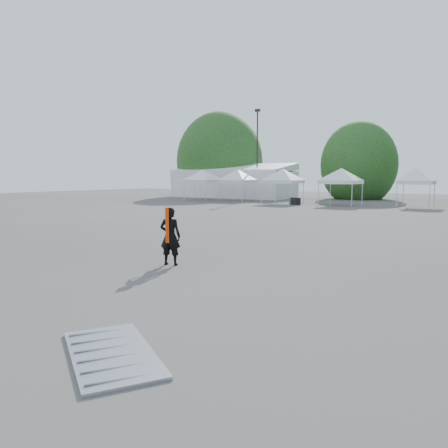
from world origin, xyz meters
The scene contains 13 objects.
ground centered at (0.00, 0.00, 0.00)m, with size 120.00×120.00×0.00m, color #474442.
marquee centered at (-22.00, 35.00, 1.97)m, with size 15.00×6.25×4.23m.
light_pole_west centered at (-18.00, 34.00, 5.77)m, with size 0.60×0.25×10.30m.
tree_far_w centered at (-26.00, 38.00, 4.54)m, with size 4.80×4.80×7.30m.
tree_mid_w centered at (-8.00, 40.00, 3.93)m, with size 4.16×4.16×6.33m.
tent_a centered at (-21.46, 28.07, 3.06)m, with size 4.50×4.50×3.88m.
tent_b centered at (-17.30, 28.63, 3.06)m, with size 4.28×4.28×3.88m.
tent_c centered at (-11.49, 27.46, 3.06)m, with size 4.55×4.55×3.88m.
tent_d centered at (-5.84, 27.66, 3.06)m, with size 4.52×4.52×3.88m.
tent_e centered at (0.21, 28.99, 3.06)m, with size 3.84×3.84×3.88m.
man centered at (-1.14, -1.12, 0.86)m, with size 0.72×0.59×1.71m.
barrier_mid centered at (2.42, -6.59, 0.04)m, with size 2.51×2.14×0.07m.
crate_west centered at (-9.61, 26.21, 0.33)m, with size 0.84×0.65×0.65m, color black.
Camera 1 is at (7.17, -10.77, 2.60)m, focal length 35.00 mm.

